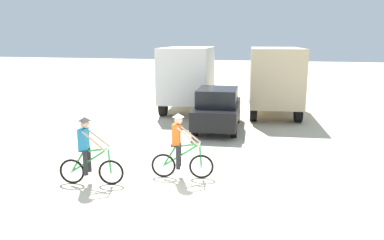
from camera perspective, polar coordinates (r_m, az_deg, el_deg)
The scene contains 6 objects.
ground_plane at distance 9.51m, azimuth -4.65°, elevation -11.14°, with size 120.00×120.00×0.00m, color beige.
box_truck_white_box at distance 20.61m, azimuth -0.37°, elevation 6.96°, with size 3.25×7.00×3.35m.
box_truck_tan_camper at distance 19.88m, azimuth 12.37°, elevation 6.49°, with size 3.16×6.99×3.35m.
sedan_parked at distance 15.86m, azimuth 3.92°, elevation 1.73°, with size 2.20×4.36×1.76m.
cyclist_orange_shirt at distance 10.15m, azimuth -15.55°, elevation -4.94°, with size 1.71×0.56×1.82m.
cyclist_cowboy_hat at distance 10.23m, azimuth -1.83°, elevation -4.35°, with size 1.71×0.55×1.82m.
Camera 1 is at (3.06, -8.18, 3.76)m, focal length 34.98 mm.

